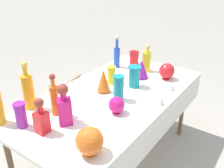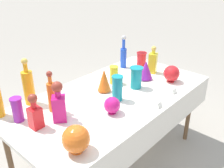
# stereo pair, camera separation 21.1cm
# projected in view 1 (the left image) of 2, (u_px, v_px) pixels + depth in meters

# --- Properties ---
(ground_plane) EXTENTS (40.00, 40.00, 0.00)m
(ground_plane) POSITION_uv_depth(u_px,v_px,m) (112.00, 161.00, 2.49)
(ground_plane) COLOR #A0998C
(display_table) EXTENTS (1.84, 0.95, 0.76)m
(display_table) POSITION_uv_depth(u_px,v_px,m) (115.00, 101.00, 2.17)
(display_table) COLOR white
(display_table) RESTS_ON ground
(tall_bottle_0) EXTENTS (0.07, 0.07, 0.35)m
(tall_bottle_0) POSITION_uv_depth(u_px,v_px,m) (117.00, 54.00, 2.67)
(tall_bottle_0) COLOR blue
(tall_bottle_0) RESTS_ON display_table
(tall_bottle_2) EXTENTS (0.06, 0.06, 0.33)m
(tall_bottle_2) POSITION_uv_depth(u_px,v_px,m) (55.00, 98.00, 1.82)
(tall_bottle_2) COLOR orange
(tall_bottle_2) RESTS_ON display_table
(tall_bottle_3) EXTENTS (0.09, 0.09, 0.39)m
(tall_bottle_3) POSITION_uv_depth(u_px,v_px,m) (28.00, 90.00, 1.89)
(tall_bottle_3) COLOR orange
(tall_bottle_3) RESTS_ON display_table
(square_decanter_0) EXTENTS (0.10, 0.10, 0.29)m
(square_decanter_0) POSITION_uv_depth(u_px,v_px,m) (147.00, 60.00, 2.58)
(square_decanter_0) COLOR yellow
(square_decanter_0) RESTS_ON display_table
(square_decanter_1) EXTENTS (0.13, 0.13, 0.30)m
(square_decanter_1) POSITION_uv_depth(u_px,v_px,m) (64.00, 106.00, 1.71)
(square_decanter_1) COLOR #C61972
(square_decanter_1) RESTS_ON display_table
(square_decanter_2) EXTENTS (0.08, 0.08, 0.26)m
(square_decanter_2) POSITION_uv_depth(u_px,v_px,m) (41.00, 118.00, 1.63)
(square_decanter_2) COLOR red
(square_decanter_2) RESTS_ON display_table
(slender_vase_0) EXTENTS (0.08, 0.08, 0.17)m
(slender_vase_0) POSITION_uv_depth(u_px,v_px,m) (111.00, 74.00, 2.32)
(slender_vase_0) COLOR yellow
(slender_vase_0) RESTS_ON display_table
(slender_vase_1) EXTENTS (0.08, 0.08, 0.18)m
(slender_vase_1) POSITION_uv_depth(u_px,v_px,m) (21.00, 114.00, 1.69)
(slender_vase_1) COLOR purple
(slender_vase_1) RESTS_ON display_table
(slender_vase_2) EXTENTS (0.12, 0.12, 0.20)m
(slender_vase_2) POSITION_uv_depth(u_px,v_px,m) (134.00, 76.00, 2.25)
(slender_vase_2) COLOR teal
(slender_vase_2) RESTS_ON display_table
(slender_vase_3) EXTENTS (0.09, 0.09, 0.21)m
(slender_vase_3) POSITION_uv_depth(u_px,v_px,m) (119.00, 87.00, 2.03)
(slender_vase_3) COLOR teal
(slender_vase_3) RESTS_ON display_table
(slender_vase_4) EXTENTS (0.11, 0.11, 0.15)m
(slender_vase_4) POSITION_uv_depth(u_px,v_px,m) (134.00, 57.00, 2.78)
(slender_vase_4) COLOR red
(slender_vase_4) RESTS_ON display_table
(fluted_vase_0) EXTENTS (0.14, 0.14, 0.19)m
(fluted_vase_0) POSITION_uv_depth(u_px,v_px,m) (141.00, 68.00, 2.44)
(fluted_vase_0) COLOR purple
(fluted_vase_0) RESTS_ON display_table
(fluted_vase_1) EXTENTS (0.12, 0.12, 0.21)m
(fluted_vase_1) POSITION_uv_depth(u_px,v_px,m) (104.00, 80.00, 2.16)
(fluted_vase_1) COLOR orange
(fluted_vase_1) RESTS_ON display_table
(round_bowl_0) EXTENTS (0.12, 0.12, 0.13)m
(round_bowl_0) POSITION_uv_depth(u_px,v_px,m) (117.00, 105.00, 1.86)
(round_bowl_0) COLOR #C61972
(round_bowl_0) RESTS_ON display_table
(round_bowl_1) EXTENTS (0.17, 0.17, 0.18)m
(round_bowl_1) POSITION_uv_depth(u_px,v_px,m) (90.00, 141.00, 1.45)
(round_bowl_1) COLOR orange
(round_bowl_1) RESTS_ON display_table
(round_bowl_2) EXTENTS (0.15, 0.15, 0.16)m
(round_bowl_2) POSITION_uv_depth(u_px,v_px,m) (167.00, 71.00, 2.42)
(round_bowl_2) COLOR red
(round_bowl_2) RESTS_ON display_table
(price_tag_left) EXTENTS (0.05, 0.02, 0.05)m
(price_tag_left) POSITION_uv_depth(u_px,v_px,m) (162.00, 102.00, 1.99)
(price_tag_left) COLOR white
(price_tag_left) RESTS_ON display_table
(price_tag_center) EXTENTS (0.05, 0.02, 0.05)m
(price_tag_center) POSITION_uv_depth(u_px,v_px,m) (172.00, 88.00, 2.22)
(price_tag_center) COLOR white
(price_tag_center) RESTS_ON display_table
(cardboard_box_behind_left) EXTENTS (0.62, 0.50, 0.41)m
(cardboard_box_behind_left) POSITION_uv_depth(u_px,v_px,m) (77.00, 99.00, 3.29)
(cardboard_box_behind_left) COLOR tan
(cardboard_box_behind_left) RESTS_ON ground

